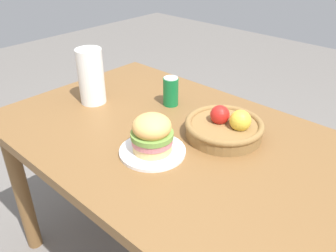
% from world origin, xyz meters
% --- Properties ---
extents(dining_table, '(1.40, 0.90, 0.75)m').
position_xyz_m(dining_table, '(0.00, 0.00, 0.65)').
color(dining_table, brown).
rests_on(dining_table, ground_plane).
extents(plate, '(0.23, 0.23, 0.01)m').
position_xyz_m(plate, '(0.02, -0.14, 0.76)').
color(plate, white).
rests_on(plate, dining_table).
extents(sandwich, '(0.15, 0.15, 0.13)m').
position_xyz_m(sandwich, '(0.02, -0.14, 0.83)').
color(sandwich, '#E5BC75').
rests_on(sandwich, plate).
extents(soda_can, '(0.07, 0.07, 0.13)m').
position_xyz_m(soda_can, '(-0.18, 0.18, 0.81)').
color(soda_can, '#147238').
rests_on(soda_can, dining_table).
extents(fruit_basket, '(0.29, 0.29, 0.12)m').
position_xyz_m(fruit_basket, '(0.14, 0.12, 0.79)').
color(fruit_basket, olive).
rests_on(fruit_basket, dining_table).
extents(paper_towel_roll, '(0.11, 0.11, 0.24)m').
position_xyz_m(paper_towel_roll, '(-0.45, -0.03, 0.87)').
color(paper_towel_roll, white).
rests_on(paper_towel_roll, dining_table).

